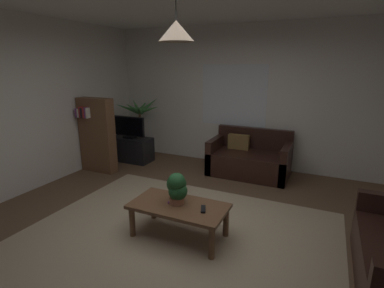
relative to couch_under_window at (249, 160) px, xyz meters
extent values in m
cube|color=brown|center=(-0.24, -2.32, -0.29)|extent=(5.59, 5.59, 0.02)
cube|color=tan|center=(-0.24, -2.52, -0.27)|extent=(3.63, 3.07, 0.01)
cube|color=silver|center=(-0.24, 0.51, 1.09)|extent=(5.71, 0.06, 2.74)
cube|color=silver|center=(-3.06, -2.32, 1.09)|extent=(0.06, 5.59, 2.74)
cube|color=white|center=(-0.49, 0.48, 1.12)|extent=(1.31, 0.01, 1.19)
cube|color=black|center=(0.00, -0.04, -0.07)|extent=(1.43, 0.83, 0.42)
cube|color=black|center=(0.00, 0.32, 0.34)|extent=(1.43, 0.12, 0.40)
cube|color=black|center=(-0.65, -0.04, 0.04)|extent=(0.12, 0.83, 0.64)
cube|color=black|center=(0.66, -0.04, 0.04)|extent=(0.12, 0.83, 0.64)
cube|color=brown|center=(-0.25, 0.14, 0.28)|extent=(0.40, 0.13, 0.28)
cube|color=brown|center=(-0.23, -2.39, 0.11)|extent=(1.13, 0.59, 0.04)
cylinder|color=brown|center=(-0.73, -2.62, -0.09)|extent=(0.07, 0.07, 0.37)
cylinder|color=brown|center=(0.27, -2.62, -0.09)|extent=(0.07, 0.07, 0.37)
cylinder|color=brown|center=(-0.73, -2.15, -0.09)|extent=(0.07, 0.07, 0.37)
cylinder|color=brown|center=(0.27, -2.15, -0.09)|extent=(0.07, 0.07, 0.37)
cube|color=#72387F|center=(-0.29, -2.36, 0.14)|extent=(0.17, 0.13, 0.02)
cube|color=#99663F|center=(-0.28, -2.34, 0.16)|extent=(0.15, 0.10, 0.02)
cube|color=black|center=(0.08, -2.39, 0.14)|extent=(0.10, 0.17, 0.02)
cylinder|color=#B77051|center=(-0.28, -2.36, 0.17)|extent=(0.18, 0.18, 0.08)
sphere|color=#235B2D|center=(-0.26, -2.36, 0.29)|extent=(0.22, 0.22, 0.22)
sphere|color=#235B2D|center=(-0.28, -2.34, 0.36)|extent=(0.23, 0.23, 0.23)
sphere|color=#235B2D|center=(-0.26, -2.37, 0.41)|extent=(0.21, 0.21, 0.21)
cube|color=black|center=(-2.48, -0.27, -0.03)|extent=(0.90, 0.44, 0.50)
cube|color=black|center=(-2.48, -0.29, 0.48)|extent=(0.72, 0.05, 0.40)
cube|color=black|center=(-2.48, -0.32, 0.48)|extent=(0.68, 0.00, 0.36)
cube|color=black|center=(-2.48, -0.29, 0.24)|extent=(0.24, 0.16, 0.04)
cylinder|color=beige|center=(-2.53, 0.17, -0.13)|extent=(0.32, 0.32, 0.30)
cylinder|color=brown|center=(-2.53, 0.17, 0.37)|extent=(0.05, 0.05, 0.68)
cone|color=#3D7F3D|center=(-2.27, 0.16, 0.78)|extent=(0.54, 0.13, 0.24)
cone|color=#3D7F3D|center=(-2.37, 0.30, 0.84)|extent=(0.38, 0.37, 0.40)
cone|color=#3D7F3D|center=(-2.57, 0.37, 0.80)|extent=(0.16, 0.44, 0.31)
cone|color=#3D7F3D|center=(-2.67, 0.24, 0.83)|extent=(0.37, 0.25, 0.35)
cone|color=#3D7F3D|center=(-2.74, 0.03, 0.79)|extent=(0.47, 0.41, 0.32)
cone|color=#3D7F3D|center=(-2.58, 0.00, 0.81)|extent=(0.19, 0.40, 0.32)
cone|color=#3D7F3D|center=(-2.41, -0.01, 0.80)|extent=(0.29, 0.44, 0.33)
cube|color=brown|center=(-2.66, -1.04, 0.42)|extent=(0.70, 0.22, 1.40)
cube|color=#72387F|center=(-2.94, -1.16, 0.85)|extent=(0.04, 0.16, 0.16)
cube|color=beige|center=(-2.89, -1.16, 0.85)|extent=(0.04, 0.16, 0.16)
cube|color=#B22D2D|center=(-2.85, -1.16, 0.87)|extent=(0.03, 0.16, 0.20)
cube|color=black|center=(-2.81, -1.16, 0.86)|extent=(0.05, 0.16, 0.18)
cube|color=#B22D2D|center=(-2.76, -1.16, 0.87)|extent=(0.04, 0.16, 0.19)
cube|color=#72387F|center=(-2.72, -1.16, 0.87)|extent=(0.03, 0.16, 0.19)
cube|color=beige|center=(-2.69, -1.16, 0.87)|extent=(0.03, 0.16, 0.19)
cylinder|color=black|center=(-0.23, -2.39, 2.30)|extent=(0.01, 0.01, 0.33)
cone|color=tan|center=(-0.23, -2.39, 2.03)|extent=(0.36, 0.36, 0.20)
camera|label=1|loc=(1.22, -5.13, 1.71)|focal=27.38mm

